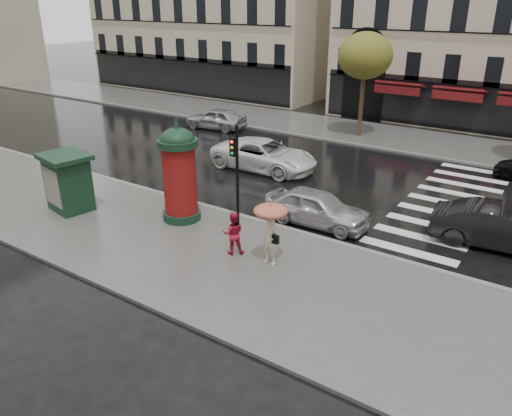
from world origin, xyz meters
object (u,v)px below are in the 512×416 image
Objects in this scene: car_silver at (317,208)px; car_far_silver at (216,119)px; car_darkgrey at (500,228)px; morris_column at (179,171)px; traffic_light at (236,166)px; woman_umbrella at (271,224)px; woman_red at (233,233)px; newsstand at (68,181)px; man_burgundy at (176,185)px; car_white at (264,155)px.

car_silver is 16.77m from car_far_silver.
morris_column is at bearing 107.11° from car_darkgrey.
car_darkgrey is at bearing 23.58° from traffic_light.
woman_umbrella is 4.05m from car_silver.
car_silver is (-0.29, 3.95, -0.85)m from woman_umbrella.
morris_column is (-3.56, 1.24, 1.28)m from woman_red.
man_burgundy is at bearing 41.00° from newsstand.
car_darkgrey is at bearing -179.26° from woman_red.
woman_red is 3.02m from traffic_light.
traffic_light reaches higher than man_burgundy.
traffic_light is at bearing 125.76° from car_silver.
morris_column reaches higher than man_burgundy.
woman_umbrella is at bearing -146.57° from car_white.
woman_red is at bearing 161.96° from car_silver.
man_burgundy reaches higher than car_far_silver.
car_white is at bearing 96.69° from morris_column.
woman_umbrella is 1.25× the size of man_burgundy.
traffic_light is at bearing -166.13° from man_burgundy.
woman_umbrella is at bearing -12.38° from morris_column.
traffic_light is (3.40, -0.18, 1.56)m from man_burgundy.
traffic_light reaches higher than car_darkgrey.
car_far_silver is at bearing -41.68° from man_burgundy.
car_far_silver is (-19.78, 8.25, -0.05)m from car_darkgrey.
newsstand is at bearing 7.01° from car_far_silver.
woman_red is 9.77m from car_darkgrey.
morris_column is (-5.03, 1.10, 0.59)m from woman_umbrella.
woman_red is 9.82m from car_white.
car_white is at bearing 68.36° from newsstand.
car_far_silver is (-7.66, 5.55, -0.06)m from car_white.
woman_umbrella is 8.61m from car_darkgrey.
newsstand is 10.17m from car_white.
car_silver is 6.78m from car_darkgrey.
newsstand is (-8.19, -0.68, 0.48)m from woman_red.
car_white reaches higher than car_silver.
car_silver is (1.18, 4.08, -0.17)m from woman_red.
morris_column is at bearing -158.38° from traffic_light.
traffic_light is (2.18, 0.86, 0.39)m from morris_column.
traffic_light is at bearing 33.65° from car_far_silver.
woman_umbrella is 10.49m from car_white.
newsstand is (-6.80, -2.78, -1.19)m from traffic_light.
morris_column is 0.99× the size of car_far_silver.
woman_umbrella is at bearing -34.53° from traffic_light.
morris_column reaches higher than car_darkgrey.
morris_column is at bearing 22.48° from newsstand.
car_white reaches higher than car_darkgrey.
traffic_light reaches higher than newsstand.
car_silver is 0.90× the size of car_darkgrey.
car_far_silver is (-12.11, 14.31, -0.16)m from woman_red.
car_silver is at bearing 44.79° from car_far_silver.
woman_red reaches higher than car_darkgrey.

